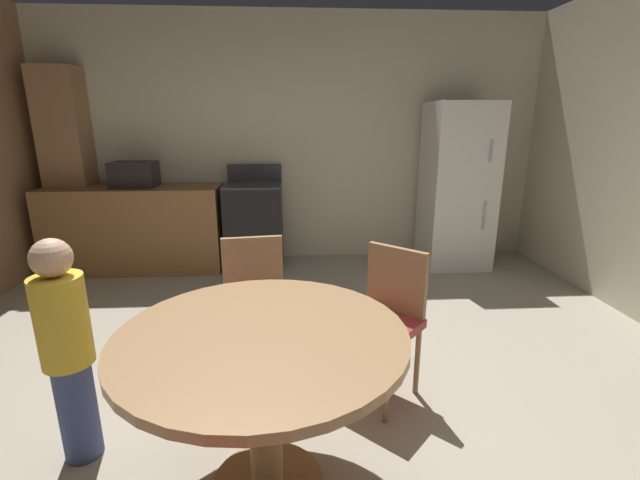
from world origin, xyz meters
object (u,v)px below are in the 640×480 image
(oven_range, at_px, (255,225))
(person_child, at_px, (67,347))
(refrigerator, at_px, (457,186))
(chair_north, at_px, (255,299))
(microwave, at_px, (134,174))
(dining_table, at_px, (263,367))
(chair_northeast, at_px, (385,313))

(oven_range, xyz_separation_m, person_child, (-0.61, -2.79, 0.11))
(refrigerator, relative_size, chair_north, 2.02)
(microwave, distance_m, dining_table, 3.42)
(oven_range, distance_m, person_child, 2.86)
(refrigerator, distance_m, person_child, 3.94)
(chair_north, xyz_separation_m, chair_northeast, (0.76, -0.25, 0.00))
(oven_range, height_order, chair_northeast, oven_range)
(chair_north, relative_size, chair_northeast, 1.00)
(microwave, relative_size, chair_northeast, 0.51)
(dining_table, bearing_deg, chair_northeast, 46.34)
(refrigerator, relative_size, person_child, 1.61)
(oven_range, bearing_deg, microwave, -179.83)
(oven_range, bearing_deg, refrigerator, -1.39)
(microwave, bearing_deg, oven_range, 0.17)
(chair_north, distance_m, chair_northeast, 0.81)
(refrigerator, bearing_deg, oven_range, 178.61)
(oven_range, relative_size, person_child, 1.01)
(oven_range, xyz_separation_m, chair_northeast, (0.94, -2.36, 0.03))
(oven_range, xyz_separation_m, chair_north, (0.18, -2.11, 0.03))
(refrigerator, xyz_separation_m, microwave, (-3.43, 0.05, 0.15))
(dining_table, distance_m, chair_northeast, 0.95)
(refrigerator, height_order, chair_north, refrigerator)
(refrigerator, xyz_separation_m, dining_table, (-1.91, -2.99, -0.28))
(microwave, distance_m, chair_northeast, 3.25)
(refrigerator, distance_m, chair_north, 2.92)
(oven_range, xyz_separation_m, refrigerator, (2.21, -0.05, 0.41))
(chair_north, bearing_deg, person_child, -56.15)
(chair_north, bearing_deg, oven_range, 177.74)
(person_child, bearing_deg, oven_range, 93.48)
(dining_table, distance_m, chair_north, 0.95)
(refrigerator, bearing_deg, person_child, -135.79)
(dining_table, xyz_separation_m, chair_northeast, (0.65, 0.68, -0.10))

